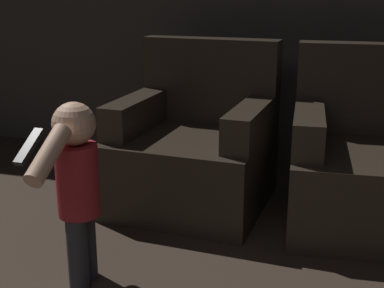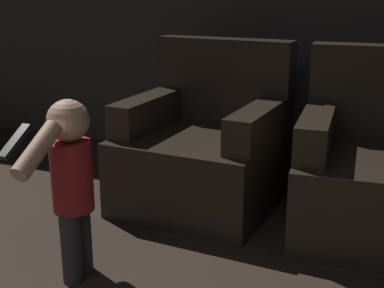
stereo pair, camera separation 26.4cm
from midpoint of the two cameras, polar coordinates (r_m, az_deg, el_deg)
armchair_left at (r=3.25m, az=-1.98°, el=-0.63°), size 0.91×0.92×0.98m
armchair_right at (r=3.09m, az=16.31°, el=-2.29°), size 0.94×0.95×0.98m
person_toddler at (r=2.38m, az=-15.35°, el=-3.87°), size 0.18×0.58×0.84m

